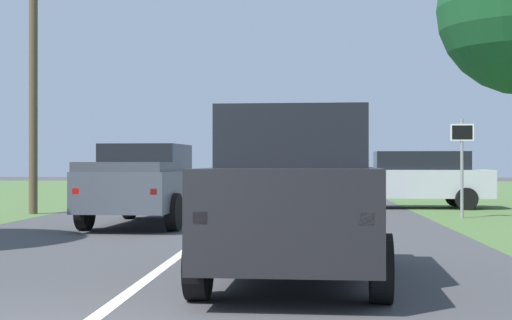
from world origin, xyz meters
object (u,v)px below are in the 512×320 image
(pickup_truck_lead, at_px, (148,183))
(traffic_light, at_px, (92,21))
(red_suv_near, at_px, (296,193))
(keep_moving_sign, at_px, (462,155))
(crossing_suv_far, at_px, (415,178))

(pickup_truck_lead, xyz_separation_m, traffic_light, (-2.28, 3.49, 4.42))
(red_suv_near, bearing_deg, keep_moving_sign, 69.01)
(pickup_truck_lead, xyz_separation_m, crossing_suv_far, (7.10, 6.99, -0.02))
(pickup_truck_lead, relative_size, keep_moving_sign, 2.18)
(traffic_light, xyz_separation_m, keep_moving_sign, (9.97, -0.90, -3.74))
(keep_moving_sign, height_order, crossing_suv_far, keep_moving_sign)
(crossing_suv_far, bearing_deg, red_suv_near, -103.20)
(pickup_truck_lead, distance_m, keep_moving_sign, 8.14)
(keep_moving_sign, bearing_deg, red_suv_near, -110.99)
(red_suv_near, distance_m, crossing_suv_far, 15.66)
(pickup_truck_lead, bearing_deg, crossing_suv_far, 44.57)
(crossing_suv_far, bearing_deg, traffic_light, -159.54)
(traffic_light, height_order, crossing_suv_far, traffic_light)
(red_suv_near, relative_size, crossing_suv_far, 0.95)
(traffic_light, relative_size, crossing_suv_far, 1.72)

